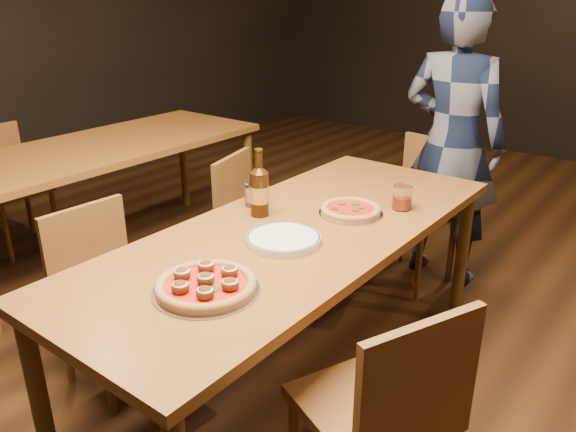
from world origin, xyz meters
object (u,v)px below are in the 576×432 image
Objects in this scene: table_main at (296,245)px; pizza_margherita at (351,210)px; beer_bottle at (259,193)px; water_glass at (255,193)px; chair_main_e at (371,404)px; chair_nbr_left at (12,188)px; amber_glass at (402,197)px; chair_main_sw at (263,226)px; pizza_meatball at (206,285)px; diner at (452,143)px; chair_end at (413,212)px; plate_stack at (284,239)px; table_left at (102,156)px; chair_main_nw at (115,299)px.

table_main is 0.29m from pizza_margherita.
water_glass is (-0.09, 0.08, -0.05)m from beer_bottle.
chair_main_e reaches higher than pizza_margherita.
beer_bottle is at bearing -90.54° from chair_nbr_left.
chair_main_sw is at bearing 173.54° from amber_glass.
water_glass reaches higher than pizza_meatball.
chair_nbr_left is 3.04× the size of beer_bottle.
chair_main_sw is 7.68× the size of water_glass.
water_glass reaches higher than chair_main_sw.
amber_glass is 0.06× the size of diner.
chair_nbr_left is 7.77× the size of water_glass.
diner is (0.11, 0.20, 0.38)m from chair_end.
plate_stack is (2.36, -0.15, 0.34)m from chair_nbr_left.
pizza_meatball is (0.13, -1.74, 0.34)m from chair_end.
table_left is 1.88m from chair_end.
beer_bottle is at bearing 173.53° from table_main.
table_main is 7.28× the size of plate_stack.
beer_bottle is (0.43, -0.52, 0.44)m from chair_main_sw.
beer_bottle is at bearing -40.05° from chair_main_nw.
diner is (-0.02, 1.94, 0.04)m from pizza_meatball.
table_left is at bearing 58.98° from chair_main_nw.
chair_nbr_left is 2.16m from beer_bottle.
beer_bottle is at bearing -135.42° from amber_glass.
chair_main_e is 0.66m from plate_stack.
pizza_meatball is 0.20× the size of diner.
diner is at bearing 79.23° from beer_bottle.
chair_main_nw is at bearing -102.22° from chair_end.
pizza_margherita is at bearing -125.73° from chair_main_sw.
pizza_margherita is 1.12m from diner.
pizza_margherita is (0.14, -0.92, 0.33)m from chair_end.
chair_end is 0.87m from amber_glass.
table_left is at bearing -83.43° from chair_main_e.
chair_main_e is at bearing -26.45° from beer_bottle.
chair_main_e reaches higher than chair_main_nw.
beer_bottle is at bearing -39.83° from water_glass.
beer_bottle is 0.60m from amber_glass.
pizza_margherita is at bearing 72.18° from table_main.
chair_nbr_left is 0.51× the size of diner.
beer_bottle is (-0.28, 0.58, 0.08)m from pizza_meatball.
plate_stack is (0.68, -0.67, 0.35)m from chair_main_sw.
chair_main_e is at bearing -141.56° from chair_main_sw.
table_main is 2.42× the size of chair_main_sw.
amber_glass is (0.85, 0.87, 0.39)m from chair_main_nw.
table_left is 2.39× the size of chair_nbr_left.
pizza_meatball is (0.70, -0.13, 0.36)m from chair_main_nw.
chair_nbr_left reaches higher than chair_main_sw.
pizza_margherita is at bearing -73.91° from chair_end.
amber_glass reaches higher than plate_stack.
amber_glass is 0.95m from diner.
amber_glass is at bearing 81.44° from pizza_meatball.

